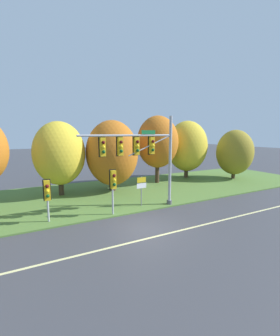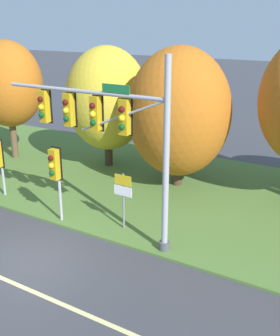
% 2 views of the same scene
% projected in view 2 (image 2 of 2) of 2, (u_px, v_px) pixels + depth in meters
% --- Properties ---
extents(ground_plane, '(160.00, 160.00, 0.00)m').
position_uv_depth(ground_plane, '(29.00, 261.00, 14.47)').
color(ground_plane, '#3D3D42').
extents(lane_stripe, '(36.00, 0.16, 0.01)m').
position_uv_depth(lane_stripe, '(2.00, 278.00, 13.50)').
color(lane_stripe, beige).
rests_on(lane_stripe, ground).
extents(grass_verge, '(48.00, 11.50, 0.10)m').
position_uv_depth(grass_verge, '(149.00, 184.00, 21.10)').
color(grass_verge, '#517533').
rests_on(grass_verge, ground).
extents(traffic_signal_mast, '(7.12, 0.49, 6.76)m').
position_uv_depth(traffic_signal_mast, '(107.00, 126.00, 14.77)').
color(traffic_signal_mast, '#9EA0A5').
rests_on(traffic_signal_mast, grass_verge).
extents(pedestrian_signal_further_along, '(0.46, 0.55, 3.13)m').
position_uv_depth(pedestrian_signal_further_along, '(55.00, 169.00, 16.36)').
color(pedestrian_signal_further_along, '#9EA0A5').
rests_on(pedestrian_signal_further_along, grass_verge).
extents(route_sign_post, '(0.79, 0.08, 2.27)m').
position_uv_depth(route_sign_post, '(123.00, 193.00, 16.06)').
color(route_sign_post, slate).
rests_on(route_sign_post, grass_verge).
extents(tree_left_of_mast, '(3.87, 3.87, 6.74)m').
position_uv_depth(tree_left_of_mast, '(8.00, 84.00, 23.76)').
color(tree_left_of_mast, brown).
rests_on(tree_left_of_mast, grass_verge).
extents(tree_behind_signpost, '(4.45, 4.45, 6.53)m').
position_uv_depth(tree_behind_signpost, '(107.00, 99.00, 22.61)').
color(tree_behind_signpost, '#423021').
rests_on(tree_behind_signpost, grass_verge).
extents(tree_mid_verge, '(4.90, 4.90, 6.70)m').
position_uv_depth(tree_mid_verge, '(179.00, 112.00, 19.80)').
color(tree_mid_verge, '#423021').
rests_on(tree_mid_verge, grass_verge).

